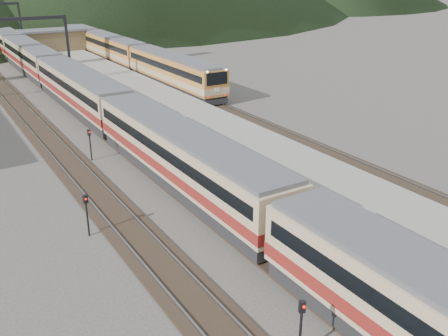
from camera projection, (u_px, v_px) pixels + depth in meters
track_main at (102, 124)px, 43.22m from camera, size 2.60×200.00×0.23m
track_far at (42, 133)px, 40.78m from camera, size 2.60×200.00×0.23m
track_second at (215, 106)px, 48.82m from camera, size 2.60×200.00×0.23m
platform at (170, 115)px, 44.21m from camera, size 8.00×100.00×1.00m
gantry_near at (22, 41)px, 51.59m from camera, size 9.55×0.25×8.00m
station_shed at (53, 40)px, 74.98m from camera, size 9.40×4.40×3.10m
main_train at (80, 89)px, 46.78m from camera, size 3.02×103.51×3.69m
second_train at (113, 49)px, 70.37m from camera, size 2.78×57.01×3.39m
short_signal_a at (301, 321)px, 17.08m from camera, size 0.26×0.23×2.27m
short_signal_b at (90, 141)px, 34.80m from camera, size 0.27×0.24×2.27m
short_signal_c at (86, 210)px, 24.87m from camera, size 0.26×0.23×2.27m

